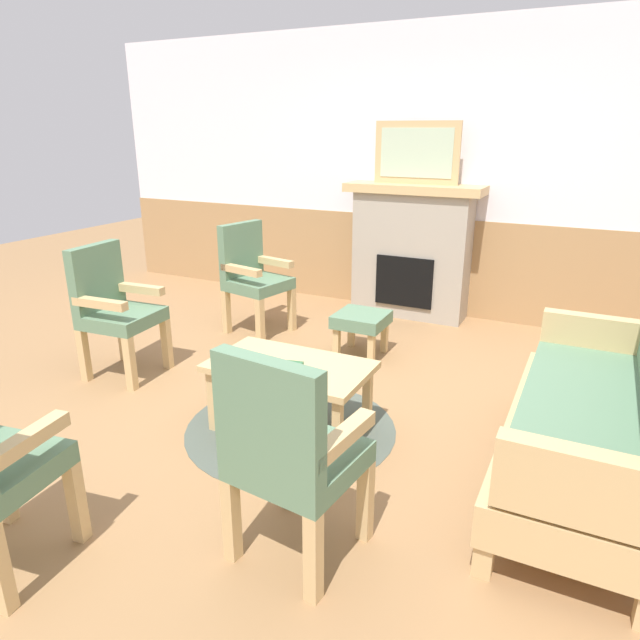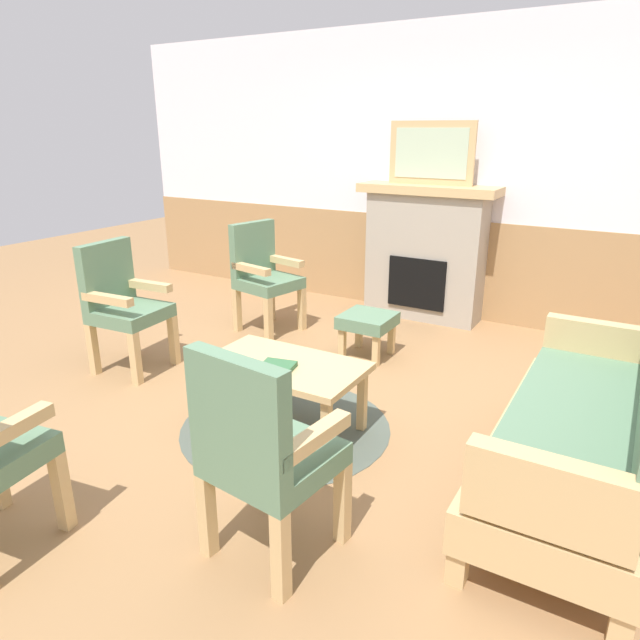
% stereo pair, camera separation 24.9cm
% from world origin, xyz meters
% --- Properties ---
extents(ground_plane, '(14.00, 14.00, 0.00)m').
position_xyz_m(ground_plane, '(0.00, 0.00, 0.00)').
color(ground_plane, '#997047').
extents(wall_back, '(7.20, 0.14, 2.70)m').
position_xyz_m(wall_back, '(0.00, 2.60, 1.31)').
color(wall_back, white).
rests_on(wall_back, ground_plane).
extents(fireplace, '(1.30, 0.44, 1.28)m').
position_xyz_m(fireplace, '(0.00, 2.35, 0.65)').
color(fireplace, '#A39989').
rests_on(fireplace, ground_plane).
extents(framed_picture, '(0.80, 0.04, 0.56)m').
position_xyz_m(framed_picture, '(0.00, 2.35, 1.56)').
color(framed_picture, tan).
rests_on(framed_picture, fireplace).
extents(couch, '(0.70, 1.80, 0.98)m').
position_xyz_m(couch, '(1.71, -0.01, 0.40)').
color(couch, tan).
rests_on(couch, ground_plane).
extents(coffee_table, '(0.96, 0.56, 0.44)m').
position_xyz_m(coffee_table, '(0.05, -0.16, 0.39)').
color(coffee_table, tan).
rests_on(coffee_table, ground_plane).
extents(round_rug, '(1.31, 1.31, 0.01)m').
position_xyz_m(round_rug, '(0.05, -0.16, 0.00)').
color(round_rug, '#4C564C').
rests_on(round_rug, ground_plane).
extents(book_on_table, '(0.22, 0.20, 0.03)m').
position_xyz_m(book_on_table, '(0.07, -0.26, 0.46)').
color(book_on_table, '#33663D').
rests_on(book_on_table, coffee_table).
extents(footstool, '(0.40, 0.40, 0.36)m').
position_xyz_m(footstool, '(-0.02, 1.14, 0.28)').
color(footstool, tan).
rests_on(footstool, ground_plane).
extents(armchair_near_fireplace, '(0.51, 0.51, 0.98)m').
position_xyz_m(armchair_near_fireplace, '(-1.53, 0.00, 0.54)').
color(armchair_near_fireplace, tan).
rests_on(armchair_near_fireplace, ground_plane).
extents(armchair_by_window_left, '(0.57, 0.57, 0.98)m').
position_xyz_m(armchair_by_window_left, '(-1.14, 1.27, 0.54)').
color(armchair_by_window_left, tan).
rests_on(armchair_by_window_left, ground_plane).
extents(armchair_front_left, '(0.53, 0.53, 0.98)m').
position_xyz_m(armchair_front_left, '(0.59, -1.13, 0.54)').
color(armchair_front_left, tan).
rests_on(armchair_front_left, ground_plane).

